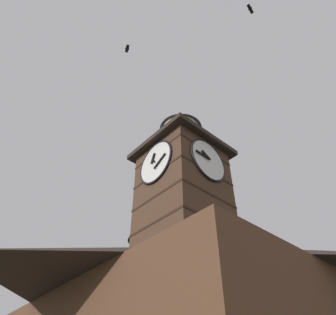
# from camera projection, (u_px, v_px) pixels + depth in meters

# --- Properties ---
(clock_tower) EXTENTS (3.97, 3.97, 8.08)m
(clock_tower) POSITION_uv_depth(u_px,v_px,m) (183.00, 181.00, 15.10)
(clock_tower) COLOR #4C3323
(clock_tower) RESTS_ON building_main
(flying_bird_high) EXTENTS (0.41, 0.60, 0.16)m
(flying_bird_high) POSITION_uv_depth(u_px,v_px,m) (127.00, 49.00, 21.21)
(flying_bird_high) COLOR black
(flying_bird_low) EXTENTS (0.59, 0.27, 0.12)m
(flying_bird_low) POSITION_uv_depth(u_px,v_px,m) (250.00, 9.00, 16.51)
(flying_bird_low) COLOR black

